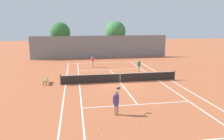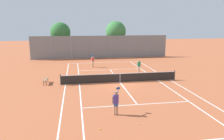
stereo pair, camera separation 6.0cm
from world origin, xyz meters
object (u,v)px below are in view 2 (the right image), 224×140
object	(u,v)px
player_near_side	(116,101)
loose_tennis_ball_2	(126,66)
loose_tennis_ball_4	(100,129)
loose_tennis_ball_0	(121,77)
tennis_net	(120,78)
tree_behind_left	(60,33)
loose_tennis_ball_3	(156,76)
loose_tennis_ball_5	(138,124)
player_far_left	(93,61)
tree_behind_right	(116,32)
courtside_bench	(46,80)
player_far_right	(139,66)
loose_tennis_ball_1	(121,90)

from	to	relation	value
player_near_side	loose_tennis_ball_2	xyz separation A→B (m)	(4.54, 16.54, -0.89)
loose_tennis_ball_4	loose_tennis_ball_0	bearing A→B (deg)	72.25
loose_tennis_ball_2	loose_tennis_ball_4	size ratio (longest dim) A/B	1.00
tennis_net	loose_tennis_ball_4	xyz separation A→B (m)	(-3.19, -9.81, -0.48)
player_near_side	tree_behind_left	world-z (taller)	tree_behind_left
loose_tennis_ball_0	loose_tennis_ball_2	size ratio (longest dim) A/B	1.00
loose_tennis_ball_3	loose_tennis_ball_4	world-z (taller)	same
player_near_side	loose_tennis_ball_5	size ratio (longest dim) A/B	26.88
loose_tennis_ball_5	player_near_side	bearing A→B (deg)	122.81
player_near_side	player_far_left	world-z (taller)	same
tree_behind_left	tree_behind_right	world-z (taller)	tree_behind_right
courtside_bench	tree_behind_left	bearing A→B (deg)	88.55
player_far_right	tree_behind_right	xyz separation A→B (m)	(-0.11, 14.68, 3.49)
player_far_right	loose_tennis_ball_3	xyz separation A→B (m)	(1.52, -1.86, -0.88)
courtside_bench	loose_tennis_ball_1	bearing A→B (deg)	-27.60
loose_tennis_ball_1	tennis_net	bearing A→B (deg)	79.40
courtside_bench	loose_tennis_ball_2	bearing A→B (deg)	37.90
player_far_left	loose_tennis_ball_5	distance (m)	18.14
loose_tennis_ball_3	player_far_right	bearing A→B (deg)	129.27
tennis_net	loose_tennis_ball_5	world-z (taller)	tennis_net
loose_tennis_ball_0	loose_tennis_ball_5	xyz separation A→B (m)	(-1.43, -11.53, 0.00)
player_far_left	loose_tennis_ball_5	xyz separation A→B (m)	(1.25, -18.08, -0.89)
tennis_net	loose_tennis_ball_0	distance (m)	2.08
player_far_left	courtside_bench	size ratio (longest dim) A/B	1.18
tennis_net	tree_behind_right	distance (m)	19.26
loose_tennis_ball_0	loose_tennis_ball_2	bearing A→B (deg)	72.94
loose_tennis_ball_4	tree_behind_right	bearing A→B (deg)	77.65
loose_tennis_ball_2	player_far_left	bearing A→B (deg)	-178.63
player_far_left	loose_tennis_ball_4	bearing A→B (deg)	-93.38
loose_tennis_ball_2	loose_tennis_ball_5	size ratio (longest dim) A/B	1.00
tennis_net	player_near_side	bearing A→B (deg)	-103.62
player_far_right	loose_tennis_ball_4	size ratio (longest dim) A/B	24.24
loose_tennis_ball_2	loose_tennis_ball_5	xyz separation A→B (m)	(-3.47, -18.19, 0.00)
loose_tennis_ball_2	tree_behind_right	bearing A→B (deg)	87.62
loose_tennis_ball_0	tree_behind_right	distance (m)	17.41
loose_tennis_ball_2	tree_behind_left	xyz separation A→B (m)	(-9.61, 9.94, 4.28)
player_near_side	loose_tennis_ball_1	distance (m)	5.35
loose_tennis_ball_0	loose_tennis_ball_5	size ratio (longest dim) A/B	1.00
loose_tennis_ball_5	courtside_bench	xyz separation A→B (m)	(-6.59, 10.35, 0.38)
loose_tennis_ball_4	tree_behind_left	size ratio (longest dim) A/B	0.01
loose_tennis_ball_2	tree_behind_left	distance (m)	14.48
player_near_side	courtside_bench	xyz separation A→B (m)	(-5.53, 8.71, -0.52)
player_far_right	loose_tennis_ball_2	world-z (taller)	player_far_right
loose_tennis_ball_5	tree_behind_right	distance (m)	28.80
player_far_left	player_near_side	bearing A→B (deg)	-89.35
tennis_net	loose_tennis_ball_4	bearing A→B (deg)	-108.03
player_far_right	loose_tennis_ball_5	xyz separation A→B (m)	(-4.00, -13.52, -0.88)
tennis_net	loose_tennis_ball_5	bearing A→B (deg)	-95.13
player_far_left	loose_tennis_ball_2	distance (m)	4.81
loose_tennis_ball_0	tree_behind_right	bearing A→B (deg)	81.60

